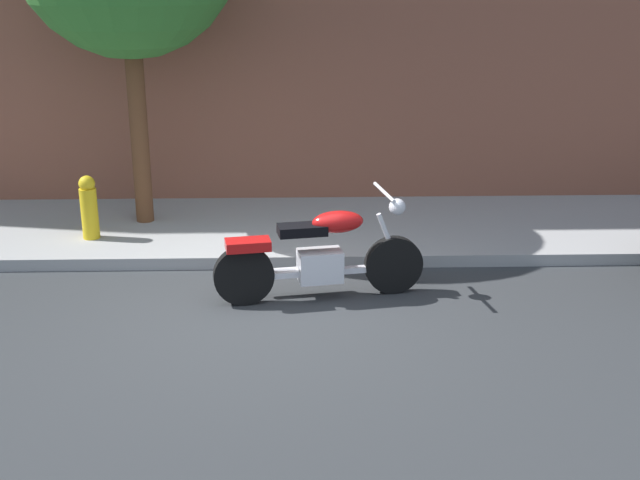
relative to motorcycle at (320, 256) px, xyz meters
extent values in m
plane|color=#303335|center=(-0.58, -0.43, -0.45)|extent=(60.00, 60.00, 0.00)
cube|color=#9B9B9B|center=(-0.58, 2.08, -0.38)|extent=(19.52, 2.48, 0.14)
cylinder|color=black|center=(0.76, 0.13, -0.15)|extent=(0.62, 0.21, 0.60)
cylinder|color=black|center=(-0.76, -0.14, -0.15)|extent=(0.62, 0.21, 0.60)
cube|color=silver|center=(0.00, 0.00, -0.10)|extent=(0.48, 0.35, 0.32)
cube|color=silver|center=(0.00, 0.00, -0.17)|extent=(1.38, 0.31, 0.06)
ellipsoid|color=red|center=(0.18, 0.03, 0.35)|extent=(0.56, 0.34, 0.22)
cube|color=black|center=(-0.17, -0.04, 0.29)|extent=(0.51, 0.32, 0.10)
cube|color=red|center=(-0.71, -0.13, 0.17)|extent=(0.47, 0.31, 0.10)
cylinder|color=silver|center=(0.71, 0.12, 0.13)|extent=(0.28, 0.10, 0.58)
cylinder|color=silver|center=(0.65, 0.11, 0.63)|extent=(0.15, 0.70, 0.04)
sphere|color=silver|center=(0.78, 0.13, 0.47)|extent=(0.17, 0.17, 0.17)
cylinder|color=silver|center=(-0.27, 0.11, -0.20)|extent=(0.80, 0.22, 0.09)
cylinder|color=brown|center=(-2.16, 2.28, 0.92)|extent=(0.22, 0.22, 2.75)
cylinder|color=gold|center=(-2.68, 1.59, -0.08)|extent=(0.20, 0.20, 0.75)
sphere|color=gold|center=(-2.68, 1.59, 0.36)|extent=(0.19, 0.19, 0.19)
camera|label=1|loc=(-0.22, -7.64, 2.75)|focal=45.35mm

